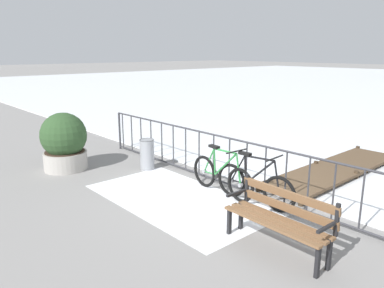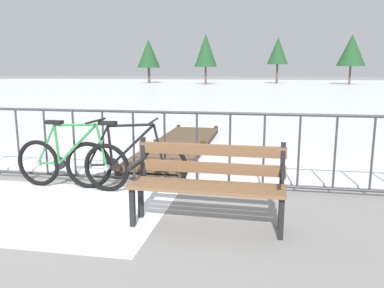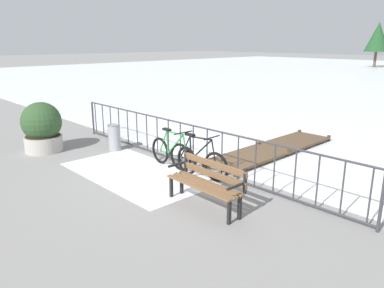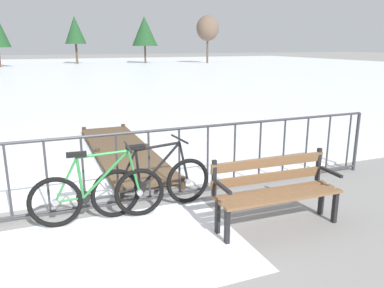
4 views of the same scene
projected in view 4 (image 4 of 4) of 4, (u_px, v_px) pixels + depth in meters
ground_plane at (103, 209)px, 5.31m from camera, size 160.00×160.00×0.00m
frozen_pond at (44, 72)px, 30.75m from camera, size 80.00×56.00×0.03m
snow_patch at (80, 259)px, 4.07m from camera, size 3.68×1.98×0.01m
railing_fence at (101, 171)px, 5.17m from camera, size 9.06×0.06×1.07m
bicycle_near_railing at (98, 194)px, 4.86m from camera, size 1.71×0.52×0.97m
bicycle_second at (153, 184)px, 5.21m from camera, size 1.71×0.52×0.97m
park_bench at (275, 186)px, 4.74m from camera, size 1.61×0.52×0.89m
wooden_dock at (122, 150)px, 7.79m from camera, size 1.10×4.46×0.20m
tree_far_west at (75, 30)px, 41.86m from camera, size 2.30×2.30×5.13m
tree_centre at (208, 28)px, 43.28m from camera, size 2.56×2.56×5.31m
tree_far_east at (145, 31)px, 43.47m from camera, size 2.93×2.93×5.22m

